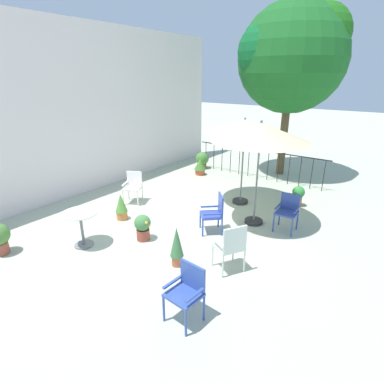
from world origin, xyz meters
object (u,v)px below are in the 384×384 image
Objects in this scene: shade_tree at (291,58)px; potted_plant_6 at (177,245)px; potted_plant_3 at (202,160)px; patio_chair_2 at (133,185)px; cafe_table_0 at (81,223)px; potted_plant_5 at (121,206)px; potted_plant_2 at (143,226)px; potted_plant_1 at (200,166)px; patio_chair_4 at (231,245)px; patio_umbrella_1 at (261,133)px; patio_chair_3 at (288,210)px; patio_chair_0 at (187,289)px; potted_plant_4 at (298,194)px; patio_umbrella_0 at (245,127)px; patio_chair_1 at (215,211)px.

potted_plant_6 is at bearing -173.95° from shade_tree.
potted_plant_3 is 0.79× the size of potted_plant_6.
cafe_table_0 is at bearing -158.04° from patio_chair_2.
potted_plant_5 is (1.35, 0.33, -0.19)m from cafe_table_0.
shade_tree is 7.55m from potted_plant_2.
patio_chair_4 is at bearing -139.23° from potted_plant_1.
patio_umbrella_1 is 3.79m from potted_plant_5.
patio_umbrella_1 is 1.87m from patio_chair_3.
potted_plant_5 reaches higher than potted_plant_1.
patio_chair_4 reaches higher than patio_chair_0.
potted_plant_1 is 3.92m from potted_plant_4.
patio_chair_0 is 1.53× the size of potted_plant_4.
patio_chair_2 is (-1.76, 2.49, -1.64)m from patio_umbrella_0.
shade_tree is 4.84m from patio_umbrella_1.
patio_chair_2 is 3.25m from potted_plant_1.
patio_chair_0 reaches higher than cafe_table_0.
potted_plant_6 is at bearing 171.72° from patio_umbrella_1.
potted_plant_2 is (-3.16, 0.70, -1.83)m from patio_umbrella_0.
patio_chair_4 is 2.15m from potted_plant_2.
shade_tree is at bearing -49.08° from potted_plant_1.
patio_chair_0 reaches higher than potted_plant_3.
patio_chair_2 is at bearing 179.67° from potted_plant_1.
potted_plant_5 is (-4.23, -0.59, 0.02)m from potted_plant_1.
potted_plant_3 reaches higher than potted_plant_2.
patio_chair_3 is 1.46× the size of potted_plant_2.
potted_plant_1 is (1.48, 2.47, -1.83)m from patio_umbrella_0.
patio_chair_0 is 2.56m from potted_plant_2.
potted_plant_1 is (2.28, 4.11, -0.18)m from patio_chair_3.
potted_plant_6 is (-0.31, -1.22, 0.11)m from potted_plant_2.
patio_umbrella_1 is (-0.94, -0.88, 0.06)m from patio_umbrella_0.
patio_chair_3 is at bearing -44.78° from potted_plant_2.
patio_umbrella_0 is 2.72× the size of patio_chair_0.
patio_umbrella_1 is 4.13× the size of potted_plant_1.
cafe_table_0 is at bearing 148.90° from potted_plant_4.
cafe_table_0 is 3.07m from patio_chair_0.
patio_umbrella_0 reaches higher than potted_plant_2.
potted_plant_5 is (-0.85, 2.23, -0.16)m from patio_chair_1.
patio_umbrella_1 reaches higher than patio_chair_1.
patio_chair_0 reaches higher than potted_plant_4.
patio_umbrella_1 is 3.70× the size of potted_plant_5.
cafe_table_0 is 0.96× the size of potted_plant_6.
cafe_table_0 is 0.80× the size of patio_chair_4.
patio_chair_1 is (-5.33, -0.57, -3.45)m from shade_tree.
potted_plant_3 is (6.31, 1.33, -0.19)m from cafe_table_0.
potted_plant_5 is (0.29, 3.31, -0.21)m from patio_chair_4.
shade_tree is 6.64m from patio_chair_2.
patio_umbrella_0 reaches higher than patio_chair_4.
patio_chair_2 reaches higher than potted_plant_6.
potted_plant_1 is 1.05× the size of potted_plant_4.
patio_chair_3 is 1.34× the size of potted_plant_3.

